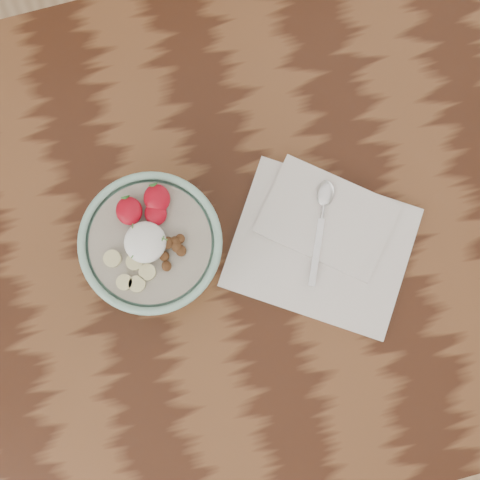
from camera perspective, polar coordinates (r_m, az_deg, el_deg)
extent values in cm
cube|color=#361A0D|center=(107.99, 0.06, 0.40)|extent=(160.00, 90.00, 4.00)
cylinder|color=#8DBEAA|center=(105.79, -6.94, -0.92)|extent=(9.07, 9.07, 1.30)
torus|color=#8DBEAA|center=(95.37, -7.70, -0.22)|extent=(20.62, 20.62, 1.19)
cylinder|color=#A79B8A|center=(96.00, -7.65, -0.27)|extent=(17.49, 17.49, 1.08)
ellipsoid|color=white|center=(94.41, -8.10, -0.19)|extent=(5.97, 5.97, 3.28)
ellipsoid|color=#A10716|center=(95.52, -9.44, 2.47)|extent=(3.76, 4.14, 2.07)
cone|color=#286623|center=(95.59, -9.71, 3.47)|extent=(1.40, 1.03, 1.52)
ellipsoid|color=#A10716|center=(95.27, -7.10, 3.54)|extent=(3.78, 4.16, 2.08)
cone|color=#286623|center=(95.35, -7.37, 4.55)|extent=(1.40, 1.03, 1.52)
ellipsoid|color=#A10716|center=(95.08, -7.21, 2.25)|extent=(3.16, 3.48, 1.74)
cone|color=#286623|center=(95.07, -7.44, 3.09)|extent=(1.40, 1.03, 1.52)
cylinder|color=beige|center=(94.78, -8.77, -3.73)|extent=(2.36, 2.36, 0.70)
cylinder|color=beige|center=(95.08, -8.99, -1.86)|extent=(2.41, 2.41, 0.70)
cylinder|color=beige|center=(95.67, -10.84, -1.57)|extent=(2.50, 2.50, 0.70)
cylinder|color=beige|center=(94.70, -7.91, -2.73)|extent=(2.40, 2.40, 0.70)
cylinder|color=beige|center=(95.09, -9.83, -3.57)|extent=(2.29, 2.29, 0.70)
ellipsoid|color=#59321A|center=(94.26, -5.07, -0.91)|extent=(1.67, 1.81, 0.98)
ellipsoid|color=#59321A|center=(94.54, -6.21, -0.25)|extent=(2.49, 2.42, 1.07)
ellipsoid|color=#59321A|center=(94.50, -6.48, -1.38)|extent=(1.55, 1.62, 0.84)
ellipsoid|color=#59321A|center=(94.29, -6.29, -2.23)|extent=(1.46, 1.60, 0.93)
ellipsoid|color=#59321A|center=(94.69, -6.24, -0.32)|extent=(1.37, 1.56, 0.83)
ellipsoid|color=#59321A|center=(94.56, -5.13, 0.11)|extent=(1.40, 1.42, 1.03)
ellipsoid|color=#59321A|center=(94.49, -5.48, -0.10)|extent=(1.93, 2.05, 1.30)
ellipsoid|color=#59321A|center=(94.33, -5.44, -0.54)|extent=(1.75, 2.06, 1.16)
cylinder|color=#518A3A|center=(93.80, -8.43, 0.64)|extent=(1.49, 1.31, 0.24)
cylinder|color=#518A3A|center=(93.64, -7.67, 0.74)|extent=(0.89, 1.13, 0.22)
cylinder|color=#518A3A|center=(93.56, -8.43, -0.46)|extent=(1.88, 0.80, 0.25)
cylinder|color=#518A3A|center=(93.57, -8.93, -1.09)|extent=(1.56, 1.24, 0.24)
cylinder|color=#518A3A|center=(93.36, -7.22, -0.10)|extent=(1.27, 1.14, 0.23)
cylinder|color=#518A3A|center=(93.28, -6.55, 0.11)|extent=(1.06, 0.76, 0.22)
cylinder|color=#518A3A|center=(93.92, -8.80, 0.78)|extent=(1.06, 0.99, 0.22)
cylinder|color=#518A3A|center=(93.64, -8.54, -0.19)|extent=(1.12, 1.65, 0.24)
cylinder|color=#518A3A|center=(93.58, -8.46, -0.41)|extent=(1.02, 1.31, 0.23)
cylinder|color=#518A3A|center=(94.03, -9.15, 0.84)|extent=(0.62, 1.84, 0.24)
cylinder|color=#518A3A|center=(93.36, -6.88, 0.21)|extent=(0.69, 1.23, 0.22)
cylinder|color=#518A3A|center=(93.26, -6.69, -0.11)|extent=(1.16, 1.40, 0.24)
cylinder|color=#518A3A|center=(93.94, -9.15, 0.45)|extent=(1.81, 1.04, 0.25)
cylinder|color=#518A3A|center=(93.90, -8.97, 0.52)|extent=(0.92, 1.28, 0.23)
cube|color=silver|center=(105.98, 6.93, -0.65)|extent=(34.69, 33.25, 1.04)
cube|color=silver|center=(105.89, 7.44, 1.86)|extent=(23.89, 23.08, 0.63)
cube|color=silver|center=(104.48, 6.55, -1.04)|extent=(5.33, 10.16, 0.33)
cylinder|color=silver|center=(105.37, 7.09, 2.56)|extent=(1.74, 2.81, 0.65)
ellipsoid|color=silver|center=(105.79, 7.31, 3.98)|extent=(4.35, 5.06, 0.88)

